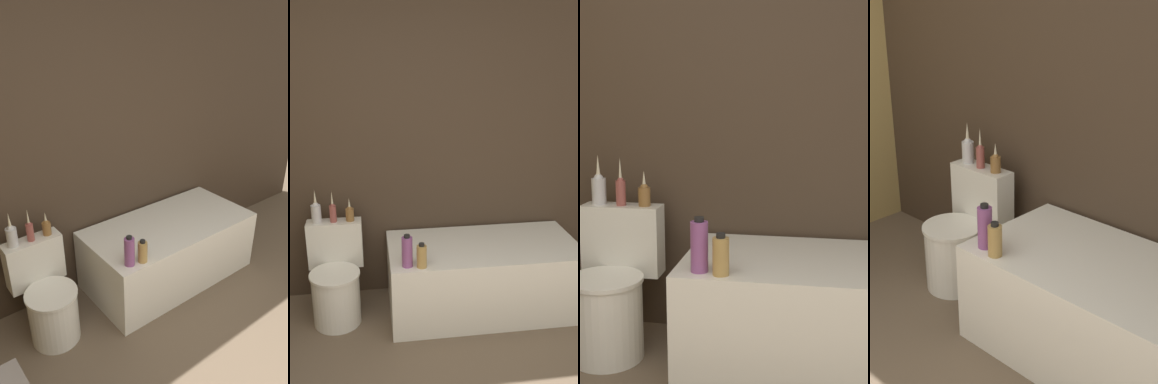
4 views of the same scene
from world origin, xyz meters
TOP-DOWN VIEW (x-y plane):
  - wall_back_tiled at (0.00, 2.34)m, footprint 6.40×0.06m
  - bathtub at (0.80, 1.92)m, footprint 1.47×0.73m
  - toilet at (-0.34, 1.95)m, footprint 0.42×0.51m
  - vase_gold at (-0.47, 2.13)m, footprint 0.08×0.08m
  - vase_silver at (-0.34, 2.12)m, footprint 0.05×0.05m
  - vase_bronze at (-0.21, 2.13)m, footprint 0.06×0.06m
  - shampoo_bottle_tall at (0.18, 1.65)m, footprint 0.08×0.08m
  - shampoo_bottle_short at (0.28, 1.62)m, footprint 0.07×0.07m

SIDE VIEW (x-z plane):
  - bathtub at x=0.80m, z-range 0.00..0.56m
  - toilet at x=-0.34m, z-range -0.05..0.68m
  - shampoo_bottle_short at x=0.28m, z-range 0.55..0.73m
  - shampoo_bottle_tall at x=0.18m, z-range 0.55..0.79m
  - vase_bronze at x=-0.21m, z-range 0.70..0.89m
  - vase_silver at x=-0.34m, z-range 0.69..0.94m
  - vase_gold at x=-0.47m, z-range 0.69..0.95m
  - wall_back_tiled at x=0.00m, z-range 0.00..2.60m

